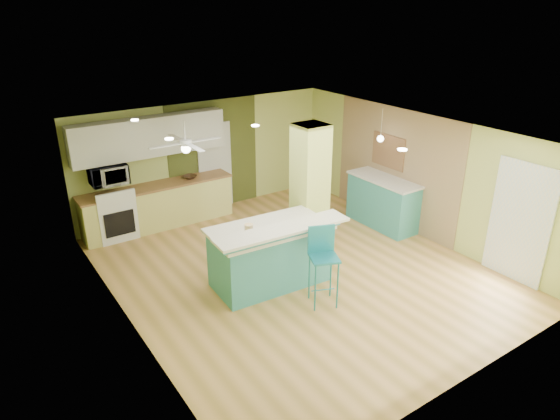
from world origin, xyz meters
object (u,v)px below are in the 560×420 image
object	(u,v)px
fruit_bowl	(190,177)
canister	(249,229)
side_counter	(383,202)
peninsula	(270,254)
bar_stool	(323,253)

from	to	relation	value
fruit_bowl	canister	size ratio (longest dim) A/B	1.78
side_counter	canister	size ratio (longest dim) A/B	10.44
side_counter	canister	bearing A→B (deg)	-169.88
peninsula	bar_stool	size ratio (longest dim) A/B	1.77
bar_stool	side_counter	bearing A→B (deg)	50.86
fruit_bowl	canister	bearing A→B (deg)	-98.16
side_counter	fruit_bowl	distance (m)	4.20
bar_stool	canister	distance (m)	1.24
canister	peninsula	bearing A→B (deg)	-0.92
bar_stool	canister	size ratio (longest dim) A/B	8.18
peninsula	canister	world-z (taller)	peninsula
bar_stool	fruit_bowl	distance (m)	4.22
fruit_bowl	canister	world-z (taller)	canister
peninsula	bar_stool	distance (m)	1.04
peninsula	side_counter	distance (m)	3.39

